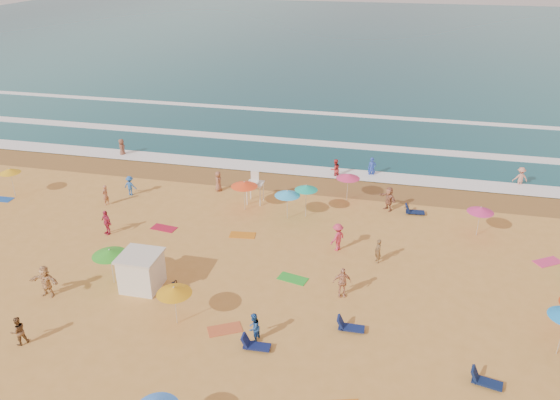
# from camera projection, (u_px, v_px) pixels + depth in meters

# --- Properties ---
(ground) EXTENTS (220.00, 220.00, 0.00)m
(ground) POSITION_uv_depth(u_px,v_px,m) (232.00, 260.00, 33.50)
(ground) COLOR gold
(ground) RESTS_ON ground
(ocean) EXTENTS (220.00, 140.00, 0.18)m
(ocean) POSITION_uv_depth(u_px,v_px,m) (360.00, 39.00, 107.32)
(ocean) COLOR #0C4756
(ocean) RESTS_ON ground
(wet_sand) EXTENTS (220.00, 220.00, 0.00)m
(wet_sand) POSITION_uv_depth(u_px,v_px,m) (278.00, 181.00, 44.48)
(wet_sand) COLOR olive
(wet_sand) RESTS_ON ground
(surf_foam) EXTENTS (200.00, 18.70, 0.05)m
(surf_foam) POSITION_uv_depth(u_px,v_px,m) (299.00, 144.00, 52.19)
(surf_foam) COLOR white
(surf_foam) RESTS_ON ground
(cabana) EXTENTS (2.00, 2.00, 2.00)m
(cabana) POSITION_uv_depth(u_px,v_px,m) (142.00, 272.00, 30.53)
(cabana) COLOR white
(cabana) RESTS_ON ground
(cabana_roof) EXTENTS (2.20, 2.20, 0.12)m
(cabana_roof) POSITION_uv_depth(u_px,v_px,m) (139.00, 256.00, 30.07)
(cabana_roof) COLOR silver
(cabana_roof) RESTS_ON cabana
(bicycle) EXTENTS (0.66, 1.64, 0.84)m
(bicycle) POSITION_uv_depth(u_px,v_px,m) (172.00, 288.00, 30.14)
(bicycle) COLOR black
(bicycle) RESTS_ON ground
(lifeguard_stand) EXTENTS (1.20, 1.20, 2.10)m
(lifeguard_stand) POSITION_uv_depth(u_px,v_px,m) (255.00, 190.00, 40.43)
(lifeguard_stand) COLOR white
(lifeguard_stand) RESTS_ON ground
(beach_umbrellas) EXTENTS (69.27, 25.34, 0.80)m
(beach_umbrellas) POSITION_uv_depth(u_px,v_px,m) (285.00, 234.00, 32.30)
(beach_umbrellas) COLOR green
(beach_umbrellas) RESTS_ON ground
(loungers) EXTENTS (49.55, 23.10, 0.34)m
(loungers) POSITION_uv_depth(u_px,v_px,m) (352.00, 317.00, 28.19)
(loungers) COLOR #0D1D45
(loungers) RESTS_ON ground
(towels) EXTENTS (40.85, 19.76, 0.03)m
(towels) POSITION_uv_depth(u_px,v_px,m) (189.00, 293.00, 30.39)
(towels) COLOR red
(towels) RESTS_ON ground
(beachgoers) EXTENTS (46.74, 26.51, 2.13)m
(beachgoers) POSITION_uv_depth(u_px,v_px,m) (246.00, 214.00, 37.35)
(beachgoers) COLOR red
(beachgoers) RESTS_ON ground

